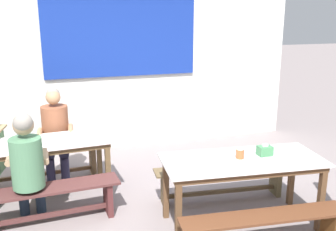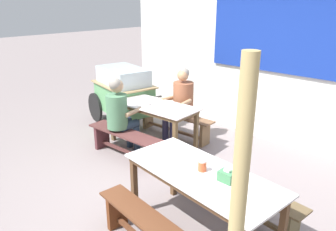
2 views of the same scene
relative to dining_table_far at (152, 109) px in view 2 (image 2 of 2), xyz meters
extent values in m
plane|color=gray|center=(1.12, -0.91, -0.67)|extent=(40.00, 40.00, 0.00)
cube|color=white|center=(1.12, 1.70, 0.63)|extent=(6.33, 0.12, 2.61)
cube|color=navy|center=(1.28, 1.61, 1.18)|extent=(2.46, 0.03, 1.25)
cube|color=silver|center=(0.00, 0.00, 0.07)|extent=(1.60, 0.76, 0.02)
cube|color=brown|center=(0.00, 0.00, 0.03)|extent=(1.52, 0.69, 0.06)
cube|color=brown|center=(0.69, 0.31, -0.33)|extent=(0.06, 0.06, 0.68)
cube|color=brown|center=(0.72, -0.23, -0.33)|extent=(0.06, 0.06, 0.68)
cube|color=brown|center=(-0.72, 0.23, -0.33)|extent=(0.06, 0.06, 0.68)
cube|color=brown|center=(-0.69, -0.31, -0.33)|extent=(0.06, 0.06, 0.68)
cube|color=silver|center=(1.99, -1.22, 0.07)|extent=(1.75, 0.89, 0.02)
cube|color=brown|center=(1.99, -1.22, 0.03)|extent=(1.66, 0.82, 0.06)
cube|color=brown|center=(1.26, -0.84, -0.34)|extent=(0.07, 0.07, 0.67)
cube|color=brown|center=(1.20, -1.44, -0.34)|extent=(0.07, 0.07, 0.67)
cube|color=brown|center=(-0.04, 0.59, -0.26)|extent=(1.58, 0.38, 0.02)
cube|color=brown|center=(0.63, 0.63, -0.47)|extent=(0.07, 0.24, 0.41)
cube|color=brown|center=(-0.70, 0.55, -0.47)|extent=(0.07, 0.24, 0.41)
cube|color=brown|center=(-0.04, 0.59, -0.57)|extent=(1.29, 0.12, 0.04)
cube|color=#522C2B|center=(0.04, -0.59, -0.26)|extent=(1.50, 0.41, 0.03)
cube|color=#522626|center=(0.66, -0.55, -0.47)|extent=(0.08, 0.27, 0.40)
cube|color=#52292D|center=(-0.59, -0.63, -0.47)|extent=(0.08, 0.27, 0.40)
cube|color=#522C2B|center=(0.04, -0.59, -0.57)|extent=(1.21, 0.12, 0.04)
cube|color=brown|center=(2.05, -0.64, -0.26)|extent=(1.69, 0.43, 0.02)
cube|color=brown|center=(2.76, -0.71, -0.47)|extent=(0.08, 0.23, 0.41)
cube|color=brown|center=(1.33, -0.56, -0.47)|extent=(0.08, 0.23, 0.41)
cube|color=brown|center=(2.05, -0.64, -0.57)|extent=(1.39, 0.18, 0.04)
cube|color=brown|center=(1.93, -1.81, -0.26)|extent=(1.64, 0.43, 0.02)
cube|color=#5F2E16|center=(1.24, -1.74, -0.47)|extent=(0.08, 0.23, 0.40)
cube|color=#5EA164|center=(-1.13, 0.32, -0.12)|extent=(1.29, 0.94, 0.53)
cube|color=silver|center=(-1.13, 0.32, 0.31)|extent=(1.16, 0.84, 0.33)
cube|color=tan|center=(-1.13, 0.32, 0.16)|extent=(1.39, 1.03, 0.02)
cylinder|color=black|center=(-1.58, 0.81, -0.38)|extent=(0.58, 0.16, 0.59)
cylinder|color=black|center=(-1.74, 0.04, -0.38)|extent=(0.58, 0.16, 0.59)
cylinder|color=#333333|center=(-0.61, 0.21, -0.53)|extent=(0.05, 0.05, 0.29)
cylinder|color=#3F3F3F|center=(-0.38, 0.17, 0.04)|extent=(0.18, 0.71, 0.04)
cylinder|color=#302E4E|center=(0.05, 0.26, -0.46)|extent=(0.11, 0.11, 0.43)
cylinder|color=#302E4E|center=(0.23, 0.25, -0.46)|extent=(0.11, 0.11, 0.43)
cylinder|color=#302E4E|center=(0.06, 0.43, -0.20)|extent=(0.15, 0.39, 0.13)
cylinder|color=#302E4E|center=(0.24, 0.42, -0.20)|extent=(0.15, 0.39, 0.13)
cylinder|color=brown|center=(0.16, 0.60, 0.08)|extent=(0.35, 0.35, 0.57)
sphere|color=tan|center=(0.15, 0.58, 0.49)|extent=(0.19, 0.19, 0.19)
sphere|color=gray|center=(0.16, 0.61, 0.52)|extent=(0.18, 0.18, 0.18)
cylinder|color=tan|center=(-0.05, 0.43, 0.07)|extent=(0.08, 0.30, 0.08)
cylinder|color=tan|center=(0.34, 0.41, 0.07)|extent=(0.08, 0.31, 0.11)
cylinder|color=#26374B|center=(-0.08, -0.29, -0.46)|extent=(0.11, 0.11, 0.43)
cylinder|color=#26374B|center=(-0.26, -0.29, -0.46)|extent=(0.11, 0.11, 0.43)
cylinder|color=#26374B|center=(-0.08, -0.44, -0.20)|extent=(0.13, 0.34, 0.13)
cylinder|color=#26374B|center=(-0.26, -0.45, -0.20)|extent=(0.13, 0.34, 0.13)
cylinder|color=#4E7E5A|center=(-0.17, -0.60, 0.06)|extent=(0.33, 0.33, 0.53)
sphere|color=tan|center=(-0.17, -0.58, 0.46)|extent=(0.21, 0.21, 0.21)
sphere|color=gray|center=(-0.17, -0.61, 0.50)|extent=(0.19, 0.19, 0.19)
cylinder|color=tan|center=(0.01, -0.42, 0.05)|extent=(0.07, 0.31, 0.10)
cylinder|color=tan|center=(-0.35, -0.42, 0.05)|extent=(0.07, 0.31, 0.10)
cube|color=#417E50|center=(2.26, -1.20, 0.13)|extent=(0.15, 0.11, 0.10)
cube|color=white|center=(2.26, -1.20, 0.20)|extent=(0.06, 0.03, 0.02)
cylinder|color=#D4552E|center=(1.97, -1.19, 0.13)|extent=(0.09, 0.09, 0.10)
cylinder|color=white|center=(1.97, -1.19, 0.19)|extent=(0.08, 0.08, 0.02)
cylinder|color=silver|center=(-0.05, -0.10, 0.10)|extent=(0.16, 0.16, 0.04)
cylinder|color=tan|center=(2.90, -2.07, 0.40)|extent=(0.10, 0.10, 2.15)
camera|label=1|loc=(0.10, -4.59, 1.57)|focal=41.30mm
camera|label=2|loc=(3.74, -3.55, 1.72)|focal=35.16mm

